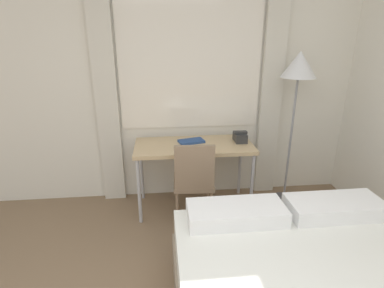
% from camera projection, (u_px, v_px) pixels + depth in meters
% --- Properties ---
extents(wall_back_with_window, '(5.33, 0.13, 2.70)m').
position_uv_depth(wall_back_with_window, '(166.00, 83.00, 3.29)').
color(wall_back_with_window, silver).
rests_on(wall_back_with_window, ground_plane).
extents(desk, '(1.25, 0.58, 0.76)m').
position_uv_depth(desk, '(194.00, 150.00, 3.20)').
color(desk, tan).
rests_on(desk, ground_plane).
extents(desk_chair, '(0.42, 0.42, 0.90)m').
position_uv_depth(desk_chair, '(194.00, 179.00, 2.97)').
color(desk_chair, '#8C7259').
rests_on(desk_chair, ground_plane).
extents(standing_lamp, '(0.37, 0.37, 1.70)m').
position_uv_depth(standing_lamp, '(298.00, 74.00, 3.08)').
color(standing_lamp, '#4C4C51').
rests_on(standing_lamp, ground_plane).
extents(telephone, '(0.14, 0.18, 0.12)m').
position_uv_depth(telephone, '(240.00, 137.00, 3.25)').
color(telephone, '#2D2D2D').
rests_on(telephone, desk).
extents(book, '(0.30, 0.22, 0.02)m').
position_uv_depth(book, '(191.00, 141.00, 3.24)').
color(book, navy).
rests_on(book, desk).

